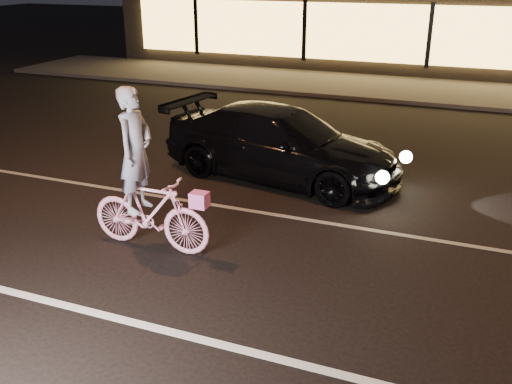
% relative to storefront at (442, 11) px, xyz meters
% --- Properties ---
extents(ground, '(90.00, 90.00, 0.00)m').
position_rel_storefront_xyz_m(ground, '(0.00, -18.97, -2.15)').
color(ground, black).
rests_on(ground, ground).
extents(lane_stripe_near, '(60.00, 0.12, 0.01)m').
position_rel_storefront_xyz_m(lane_stripe_near, '(0.00, -20.47, -2.14)').
color(lane_stripe_near, silver).
rests_on(lane_stripe_near, ground).
extents(lane_stripe_far, '(60.00, 0.10, 0.01)m').
position_rel_storefront_xyz_m(lane_stripe_far, '(0.00, -16.97, -2.14)').
color(lane_stripe_far, gray).
rests_on(lane_stripe_far, ground).
extents(sidewalk, '(30.00, 4.00, 0.12)m').
position_rel_storefront_xyz_m(sidewalk, '(0.00, -5.97, -2.09)').
color(sidewalk, '#383533').
rests_on(sidewalk, ground).
extents(storefront, '(25.40, 8.42, 4.20)m').
position_rel_storefront_xyz_m(storefront, '(0.00, 0.00, 0.00)').
color(storefront, black).
rests_on(storefront, ground).
extents(cyclist, '(1.88, 0.65, 2.37)m').
position_rel_storefront_xyz_m(cyclist, '(-2.33, -18.74, -1.31)').
color(cyclist, '#FF3B85').
rests_on(cyclist, ground).
extents(sedan, '(4.94, 2.66, 1.36)m').
position_rel_storefront_xyz_m(sedan, '(-1.52, -15.23, -1.47)').
color(sedan, black).
rests_on(sedan, ground).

